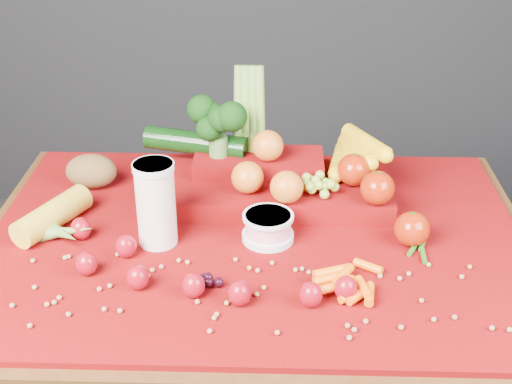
{
  "coord_description": "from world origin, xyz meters",
  "views": [
    {
      "loc": [
        0.04,
        -1.19,
        1.5
      ],
      "look_at": [
        0.0,
        0.02,
        0.85
      ],
      "focal_mm": 50.0,
      "sensor_mm": 36.0,
      "label": 1
    }
  ],
  "objects_px": {
    "table": "(256,281)",
    "milk_glass": "(156,201)",
    "produce_mound": "(275,174)",
    "yogurt_bowl": "(268,226)"
  },
  "relations": [
    {
      "from": "yogurt_bowl",
      "to": "produce_mound",
      "type": "bearing_deg",
      "value": 86.01
    },
    {
      "from": "table",
      "to": "yogurt_bowl",
      "type": "relative_size",
      "value": 10.84
    },
    {
      "from": "table",
      "to": "produce_mound",
      "type": "xyz_separation_m",
      "value": [
        0.04,
        0.16,
        0.16
      ]
    },
    {
      "from": "milk_glass",
      "to": "yogurt_bowl",
      "type": "xyz_separation_m",
      "value": [
        0.21,
        0.02,
        -0.06
      ]
    },
    {
      "from": "yogurt_bowl",
      "to": "milk_glass",
      "type": "bearing_deg",
      "value": -175.79
    },
    {
      "from": "milk_glass",
      "to": "table",
      "type": "bearing_deg",
      "value": 8.18
    },
    {
      "from": "table",
      "to": "produce_mound",
      "type": "relative_size",
      "value": 1.85
    },
    {
      "from": "table",
      "to": "yogurt_bowl",
      "type": "bearing_deg",
      "value": -25.14
    },
    {
      "from": "yogurt_bowl",
      "to": "produce_mound",
      "type": "xyz_separation_m",
      "value": [
        0.01,
        0.17,
        0.03
      ]
    },
    {
      "from": "table",
      "to": "milk_glass",
      "type": "relative_size",
      "value": 6.49
    }
  ]
}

